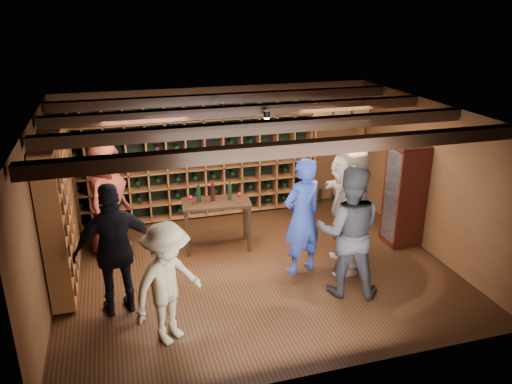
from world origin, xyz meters
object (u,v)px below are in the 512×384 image
object	(u,v)px
man_grey_suit	(349,232)
guest_khaki	(168,284)
guest_woman_black	(116,250)
guest_beige	(347,208)
guest_red_floral	(108,199)
tasting_table	(216,207)
display_cabinet	(404,197)
man_blue_shirt	(302,217)

from	to	relation	value
man_grey_suit	guest_khaki	size ratio (longest dim) A/B	1.21
guest_woman_black	guest_beige	world-z (taller)	guest_beige
man_grey_suit	guest_red_floral	distance (m)	3.96
man_grey_suit	guest_woman_black	xyz separation A→B (m)	(-3.15, 0.41, -0.04)
tasting_table	man_grey_suit	bearing A→B (deg)	-45.66
guest_red_floral	guest_woman_black	world-z (taller)	guest_red_floral
guest_red_floral	display_cabinet	bearing A→B (deg)	-72.63
guest_woman_black	man_blue_shirt	bearing A→B (deg)	178.55
man_blue_shirt	guest_woman_black	bearing A→B (deg)	-10.85
guest_khaki	tasting_table	size ratio (longest dim) A/B	1.34
guest_khaki	guest_beige	xyz separation A→B (m)	(2.89, 1.07, 0.22)
tasting_table	guest_beige	bearing A→B (deg)	-27.92
tasting_table	guest_khaki	bearing A→B (deg)	-109.33
display_cabinet	tasting_table	world-z (taller)	display_cabinet
display_cabinet	guest_beige	xyz separation A→B (m)	(-1.33, -0.52, 0.16)
guest_red_floral	guest_woman_black	size ratio (longest dim) A/B	1.02
display_cabinet	tasting_table	bearing A→B (deg)	167.49
display_cabinet	guest_beige	size ratio (longest dim) A/B	0.86
guest_red_floral	guest_beige	size ratio (longest dim) A/B	0.93
display_cabinet	man_grey_suit	size ratio (longest dim) A/B	0.91
guest_khaki	tasting_table	distance (m)	2.53
display_cabinet	man_grey_suit	bearing A→B (deg)	-143.81
guest_beige	guest_khaki	bearing A→B (deg)	-49.64
man_blue_shirt	guest_beige	xyz separation A→B (m)	(0.72, -0.07, 0.09)
guest_khaki	man_grey_suit	bearing A→B (deg)	-27.37
guest_red_floral	tasting_table	size ratio (longest dim) A/B	1.59
man_grey_suit	guest_khaki	bearing A→B (deg)	31.64
man_blue_shirt	man_grey_suit	xyz separation A→B (m)	(0.41, -0.75, 0.04)
guest_red_floral	man_grey_suit	bearing A→B (deg)	-95.27
display_cabinet	man_grey_suit	world-z (taller)	man_grey_suit
man_blue_shirt	guest_woman_black	distance (m)	2.77
display_cabinet	guest_beige	world-z (taller)	guest_beige
man_blue_shirt	guest_red_floral	distance (m)	3.22
display_cabinet	guest_woman_black	distance (m)	4.85
guest_red_floral	guest_khaki	xyz separation A→B (m)	(0.65, -2.68, -0.15)
display_cabinet	man_blue_shirt	xyz separation A→B (m)	(-2.04, -0.45, 0.07)
guest_red_floral	tasting_table	xyz separation A→B (m)	(1.73, -0.39, -0.19)
display_cabinet	man_grey_suit	xyz separation A→B (m)	(-1.64, -1.20, 0.11)
man_blue_shirt	guest_red_floral	xyz separation A→B (m)	(-2.83, 1.53, 0.02)
guest_woman_black	guest_khaki	distance (m)	1.00
display_cabinet	guest_beige	distance (m)	1.43
man_blue_shirt	guest_woman_black	xyz separation A→B (m)	(-2.75, -0.34, 0.00)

